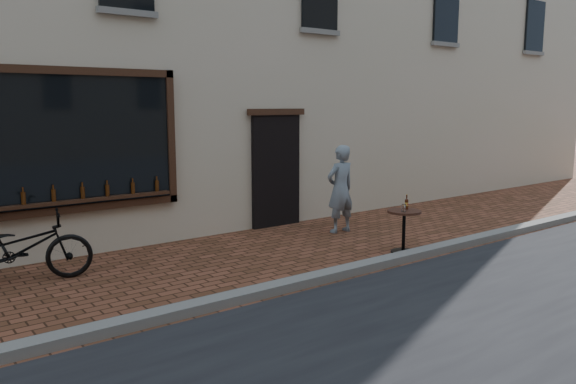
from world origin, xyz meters
TOP-DOWN VIEW (x-y plane):
  - ground at (0.00, 0.00)m, footprint 90.00×90.00m
  - kerb at (0.00, 0.20)m, footprint 90.00×0.25m
  - cargo_bicycle at (-3.02, 2.59)m, footprint 2.19×1.01m
  - bistro_table at (2.36, 0.54)m, footprint 0.55×0.55m
  - pedestrian at (2.55, 2.28)m, footprint 0.61×0.40m

SIDE VIEW (x-z plane):
  - ground at x=0.00m, z-range 0.00..0.00m
  - kerb at x=0.00m, z-range 0.00..0.12m
  - cargo_bicycle at x=-3.02m, z-range -0.02..1.01m
  - bistro_table at x=2.36m, z-range 0.03..0.97m
  - pedestrian at x=2.55m, z-range 0.00..1.66m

